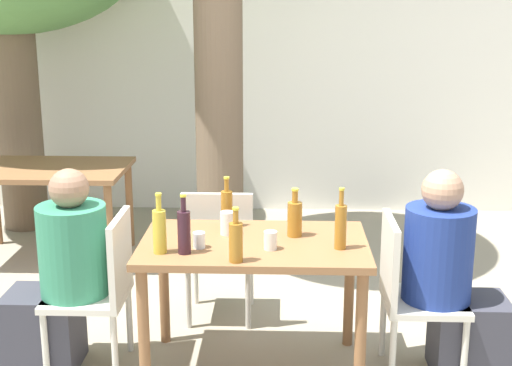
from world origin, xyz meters
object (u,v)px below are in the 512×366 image
object	(u,v)px
person_seated_1	(452,284)
amber_bottle_3	(227,207)
dining_table_back	(46,179)
wine_bottle_2	(184,231)
patio_chair_1	(409,288)
person_seated_0	(60,280)
amber_bottle_4	(341,225)
patio_chair_2	(219,248)
drinking_glass_2	(270,240)
oil_cruet_0	(160,230)
drinking_glass_1	(199,240)
dining_table_front	(254,259)
patio_chair_0	(102,284)
drinking_glass_0	(227,223)
amber_bottle_1	(295,218)
amber_bottle_5	(236,241)

from	to	relation	value
person_seated_1	amber_bottle_3	distance (m)	1.32
dining_table_back	wine_bottle_2	bearing A→B (deg)	-54.76
patio_chair_1	wine_bottle_2	xyz separation A→B (m)	(-1.20, -0.20, 0.38)
person_seated_0	amber_bottle_4	size ratio (longest dim) A/B	3.51
patio_chair_2	drinking_glass_2	bearing A→B (deg)	114.63
oil_cruet_0	drinking_glass_1	size ratio (longest dim) A/B	3.76
patio_chair_2	amber_bottle_4	distance (m)	1.08
patio_chair_1	amber_bottle_3	world-z (taller)	amber_bottle_3
dining_table_front	oil_cruet_0	world-z (taller)	oil_cruet_0
patio_chair_0	person_seated_0	world-z (taller)	person_seated_0
wine_bottle_2	amber_bottle_3	distance (m)	0.49
patio_chair_0	amber_bottle_4	world-z (taller)	amber_bottle_4
person_seated_0	oil_cruet_0	xyz separation A→B (m)	(0.60, -0.20, 0.37)
patio_chair_0	wine_bottle_2	bearing A→B (deg)	67.95
drinking_glass_0	drinking_glass_1	distance (m)	0.27
amber_bottle_4	drinking_glass_1	size ratio (longest dim) A/B	3.90
amber_bottle_4	amber_bottle_1	bearing A→B (deg)	139.77
dining_table_back	amber_bottle_4	distance (m)	2.84
dining_table_front	amber_bottle_1	size ratio (longest dim) A/B	4.53
oil_cruet_0	patio_chair_0	bearing A→B (deg)	151.74
person_seated_1	amber_bottle_5	xyz separation A→B (m)	(-1.16, -0.31, 0.34)
person_seated_0	amber_bottle_3	distance (m)	1.01
dining_table_front	drinking_glass_1	distance (m)	0.34
amber_bottle_5	drinking_glass_2	distance (m)	0.26
patio_chair_2	amber_bottle_1	bearing A→B (deg)	132.29
person_seated_0	amber_bottle_3	world-z (taller)	person_seated_0
drinking_glass_1	patio_chair_2	bearing A→B (deg)	86.97
person_seated_1	drinking_glass_0	size ratio (longest dim) A/B	9.04
patio_chair_2	amber_bottle_4	size ratio (longest dim) A/B	2.70
patio_chair_1	drinking_glass_1	bearing A→B (deg)	95.84
amber_bottle_4	amber_bottle_5	xyz separation A→B (m)	(-0.54, -0.21, -0.02)
oil_cruet_0	amber_bottle_3	bearing A→B (deg)	55.39
patio_chair_2	amber_bottle_5	bearing A→B (deg)	100.34
drinking_glass_0	person_seated_1	bearing A→B (deg)	-5.34
drinking_glass_1	drinking_glass_0	bearing A→B (deg)	60.29
drinking_glass_1	wine_bottle_2	bearing A→B (deg)	-127.72
oil_cruet_0	drinking_glass_0	bearing A→B (deg)	44.06
patio_chair_2	amber_bottle_3	world-z (taller)	amber_bottle_3
patio_chair_2	drinking_glass_1	world-z (taller)	patio_chair_2
amber_bottle_1	drinking_glass_1	bearing A→B (deg)	-157.05
patio_chair_1	amber_bottle_1	bearing A→B (deg)	81.08
patio_chair_0	drinking_glass_2	size ratio (longest dim) A/B	9.13
patio_chair_1	amber_bottle_5	xyz separation A→B (m)	(-0.93, -0.31, 0.37)
patio_chair_1	person_seated_1	distance (m)	0.23
amber_bottle_4	patio_chair_2	bearing A→B (deg)	134.59
drinking_glass_1	person_seated_0	bearing A→B (deg)	171.70
patio_chair_0	patio_chair_1	xyz separation A→B (m)	(1.70, 0.00, 0.00)
wine_bottle_2	amber_bottle_4	world-z (taller)	amber_bottle_4
wine_bottle_2	patio_chair_0	bearing A→B (deg)	157.95
amber_bottle_5	drinking_glass_2	size ratio (longest dim) A/B	2.88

